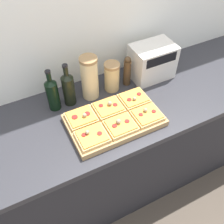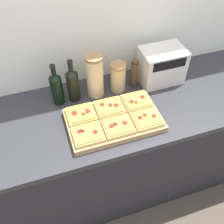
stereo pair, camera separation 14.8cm
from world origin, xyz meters
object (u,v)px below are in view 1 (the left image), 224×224
cutting_board (114,120)px  pepper_mill (127,71)px  grain_jar_tall (90,78)px  grain_jar_short (112,77)px  wine_bottle (68,88)px  olive_oil_bottle (52,94)px  toaster_oven (152,61)px

cutting_board → pepper_mill: pepper_mill is taller
grain_jar_tall → grain_jar_short: grain_jar_tall is taller
cutting_board → wine_bottle: (-0.17, 0.27, 0.10)m
pepper_mill → olive_oil_bottle: bearing=-180.0°
grain_jar_tall → wine_bottle: bearing=180.0°
wine_bottle → toaster_oven: size_ratio=0.95×
grain_jar_short → pepper_mill: size_ratio=0.92×
grain_jar_tall → pepper_mill: size_ratio=1.35×
cutting_board → wine_bottle: wine_bottle is taller
grain_jar_short → pepper_mill: (0.11, 0.00, 0.01)m
olive_oil_bottle → wine_bottle: size_ratio=0.98×
cutting_board → pepper_mill: bearing=49.5°
pepper_mill → grain_jar_tall: bearing=180.0°
toaster_oven → wine_bottle: bearing=179.9°
grain_jar_tall → grain_jar_short: size_ratio=1.47×
cutting_board → olive_oil_bottle: (-0.26, 0.27, 0.10)m
wine_bottle → toaster_oven: (0.58, -0.00, 0.00)m
grain_jar_tall → pepper_mill: 0.26m
grain_jar_tall → grain_jar_short: (0.15, -0.00, -0.05)m
cutting_board → grain_jar_tall: (-0.03, 0.27, 0.12)m
olive_oil_bottle → grain_jar_short: olive_oil_bottle is taller
grain_jar_tall → grain_jar_short: bearing=-0.0°
grain_jar_short → olive_oil_bottle: bearing=-180.0°
cutting_board → olive_oil_bottle: size_ratio=1.90×
grain_jar_short → pepper_mill: bearing=0.0°
pepper_mill → cutting_board: bearing=-130.5°
grain_jar_short → toaster_oven: bearing=-0.2°
olive_oil_bottle → toaster_oven: bearing=-0.1°
grain_jar_tall → olive_oil_bottle: bearing=-180.0°
wine_bottle → pepper_mill: 0.39m
olive_oil_bottle → pepper_mill: size_ratio=1.32×
pepper_mill → toaster_oven: (0.19, -0.00, 0.01)m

